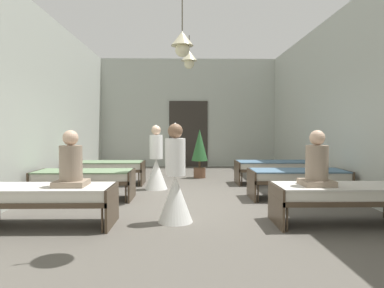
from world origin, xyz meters
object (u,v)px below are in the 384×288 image
(nurse_near_aisle, at_px, (156,166))
(potted_plant, at_px, (200,149))
(bed_left_row_1, at_px, (84,177))
(bed_right_row_2, at_px, (274,166))
(patient_seated_primary, at_px, (71,165))
(bed_right_row_0, at_px, (340,194))
(bed_left_row_0, at_px, (47,195))
(bed_left_row_2, at_px, (106,167))
(patient_seated_secondary, at_px, (317,165))
(nurse_mid_aisle, at_px, (175,187))
(bed_right_row_1, at_px, (298,177))

(nurse_near_aisle, xyz_separation_m, potted_plant, (1.08, 1.86, 0.28))
(bed_left_row_1, relative_size, bed_right_row_2, 1.00)
(nurse_near_aisle, distance_m, potted_plant, 2.17)
(bed_right_row_2, height_order, patient_seated_primary, patient_seated_primary)
(bed_right_row_0, relative_size, patient_seated_primary, 2.38)
(bed_right_row_2, relative_size, patient_seated_primary, 2.38)
(bed_left_row_0, bearing_deg, potted_plant, 64.04)
(bed_right_row_0, relative_size, nurse_near_aisle, 1.28)
(bed_left_row_2, bearing_deg, bed_left_row_1, -90.00)
(bed_right_row_0, xyz_separation_m, potted_plant, (-1.83, 4.93, 0.38))
(bed_left_row_2, bearing_deg, nurse_near_aisle, -29.07)
(patient_seated_secondary, bearing_deg, bed_left_row_2, 135.40)
(patient_seated_secondary, bearing_deg, nurse_mid_aisle, 174.49)
(bed_right_row_2, xyz_separation_m, potted_plant, (-1.83, 1.13, 0.38))
(bed_left_row_0, height_order, potted_plant, potted_plant)
(bed_left_row_1, xyz_separation_m, patient_seated_primary, (0.35, -1.90, 0.43))
(bed_left_row_2, height_order, patient_seated_primary, patient_seated_primary)
(nurse_near_aisle, height_order, patient_seated_primary, nurse_near_aisle)
(nurse_near_aisle, bearing_deg, patient_seated_secondary, -78.45)
(bed_right_row_1, height_order, potted_plant, potted_plant)
(bed_right_row_0, relative_size, bed_left_row_2, 1.00)
(bed_left_row_0, distance_m, patient_seated_secondary, 3.90)
(bed_left_row_0, height_order, patient_seated_secondary, patient_seated_secondary)
(bed_right_row_1, distance_m, nurse_mid_aisle, 2.95)
(bed_right_row_2, xyz_separation_m, nurse_mid_aisle, (-2.39, -3.63, 0.09))
(bed_right_row_0, distance_m, bed_right_row_2, 3.80)
(bed_left_row_0, distance_m, bed_left_row_2, 3.80)
(bed_right_row_1, distance_m, nurse_near_aisle, 3.14)
(bed_right_row_2, bearing_deg, bed_left_row_1, -155.81)
(bed_right_row_2, bearing_deg, bed_left_row_2, 180.00)
(bed_left_row_0, distance_m, bed_right_row_1, 4.64)
(bed_left_row_2, relative_size, patient_seated_primary, 2.38)
(nurse_near_aisle, height_order, nurse_mid_aisle, same)
(nurse_mid_aisle, bearing_deg, patient_seated_primary, 59.06)
(patient_seated_primary, bearing_deg, nurse_mid_aisle, 6.67)
(nurse_mid_aisle, bearing_deg, bed_right_row_2, -71.04)
(bed_right_row_1, distance_m, patient_seated_secondary, 2.00)
(bed_left_row_0, bearing_deg, bed_right_row_2, 41.94)
(bed_right_row_2, bearing_deg, nurse_mid_aisle, -123.42)
(bed_left_row_1, bearing_deg, patient_seated_primary, -79.57)
(bed_right_row_1, xyz_separation_m, bed_right_row_2, (0.00, 1.90, 0.00))
(bed_left_row_1, height_order, bed_left_row_2, same)
(nurse_mid_aisle, xyz_separation_m, patient_seated_primary, (-1.49, -0.17, 0.34))
(bed_right_row_2, bearing_deg, potted_plant, 148.41)
(patient_seated_primary, bearing_deg, bed_left_row_2, 95.26)
(bed_right_row_1, height_order, bed_right_row_2, same)
(bed_right_row_1, height_order, patient_seated_secondary, patient_seated_secondary)
(bed_left_row_1, bearing_deg, bed_right_row_0, -24.19)
(bed_right_row_1, xyz_separation_m, potted_plant, (-1.83, 3.03, 0.38))
(bed_left_row_0, bearing_deg, bed_left_row_1, 90.00)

